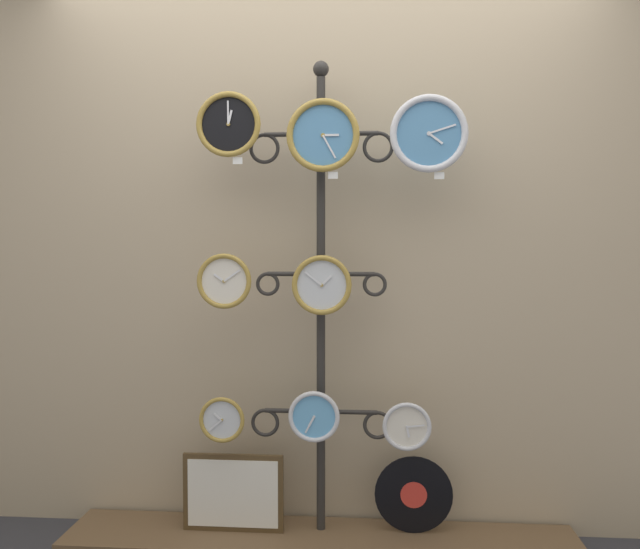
{
  "coord_description": "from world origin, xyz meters",
  "views": [
    {
      "loc": [
        0.21,
        -2.26,
        1.29
      ],
      "look_at": [
        0.0,
        0.36,
        1.18
      ],
      "focal_mm": 35.0,
      "sensor_mm": 36.0,
      "label": 1
    }
  ],
  "objects_px": {
    "clock_bottom_left": "(222,419)",
    "clock_bottom_right": "(407,426)",
    "clock_top_center": "(323,135)",
    "clock_top_right": "(429,134)",
    "clock_middle_left": "(224,281)",
    "picture_frame": "(233,493)",
    "clock_middle_center": "(322,285)",
    "clock_bottom_center": "(314,416)",
    "vinyl_record": "(414,495)",
    "display_stand": "(321,382)",
    "clock_top_left": "(229,125)"
  },
  "relations": [
    {
      "from": "display_stand",
      "to": "clock_top_left",
      "type": "distance_m",
      "value": 1.16
    },
    {
      "from": "clock_bottom_right",
      "to": "vinyl_record",
      "type": "height_order",
      "value": "clock_bottom_right"
    },
    {
      "from": "clock_bottom_right",
      "to": "vinyl_record",
      "type": "relative_size",
      "value": 0.61
    },
    {
      "from": "clock_middle_left",
      "to": "clock_middle_center",
      "type": "xyz_separation_m",
      "value": [
        0.41,
        0.01,
        -0.02
      ]
    },
    {
      "from": "display_stand",
      "to": "clock_bottom_center",
      "type": "bearing_deg",
      "value": -101.44
    },
    {
      "from": "clock_top_center",
      "to": "clock_middle_left",
      "type": "distance_m",
      "value": 0.73
    },
    {
      "from": "clock_bottom_left",
      "to": "clock_bottom_right",
      "type": "relative_size",
      "value": 0.96
    },
    {
      "from": "display_stand",
      "to": "picture_frame",
      "type": "xyz_separation_m",
      "value": [
        -0.38,
        -0.05,
        -0.48
      ]
    },
    {
      "from": "clock_bottom_center",
      "to": "clock_bottom_right",
      "type": "bearing_deg",
      "value": 1.84
    },
    {
      "from": "clock_middle_center",
      "to": "picture_frame",
      "type": "height_order",
      "value": "clock_middle_center"
    },
    {
      "from": "clock_bottom_right",
      "to": "vinyl_record",
      "type": "bearing_deg",
      "value": 65.28
    },
    {
      "from": "clock_top_right",
      "to": "clock_bottom_left",
      "type": "bearing_deg",
      "value": -179.91
    },
    {
      "from": "clock_top_center",
      "to": "clock_top_right",
      "type": "bearing_deg",
      "value": 0.36
    },
    {
      "from": "clock_top_left",
      "to": "clock_middle_left",
      "type": "distance_m",
      "value": 0.65
    },
    {
      "from": "clock_bottom_center",
      "to": "clock_middle_left",
      "type": "bearing_deg",
      "value": 179.78
    },
    {
      "from": "clock_bottom_center",
      "to": "vinyl_record",
      "type": "relative_size",
      "value": 0.65
    },
    {
      "from": "clock_top_right",
      "to": "clock_bottom_left",
      "type": "xyz_separation_m",
      "value": [
        -0.86,
        -0.0,
        -1.19
      ]
    },
    {
      "from": "clock_middle_left",
      "to": "picture_frame",
      "type": "height_order",
      "value": "clock_middle_left"
    },
    {
      "from": "picture_frame",
      "to": "clock_top_left",
      "type": "bearing_deg",
      "value": -86.59
    },
    {
      "from": "display_stand",
      "to": "clock_bottom_left",
      "type": "height_order",
      "value": "display_stand"
    },
    {
      "from": "clock_top_left",
      "to": "clock_middle_center",
      "type": "xyz_separation_m",
      "value": [
        0.38,
        0.02,
        -0.66
      ]
    },
    {
      "from": "clock_top_left",
      "to": "vinyl_record",
      "type": "xyz_separation_m",
      "value": [
        0.78,
        0.1,
        -1.57
      ]
    },
    {
      "from": "clock_top_center",
      "to": "clock_middle_center",
      "type": "xyz_separation_m",
      "value": [
        -0.01,
        0.02,
        -0.62
      ]
    },
    {
      "from": "clock_top_right",
      "to": "clock_bottom_center",
      "type": "xyz_separation_m",
      "value": [
        -0.47,
        0.0,
        -1.17
      ]
    },
    {
      "from": "clock_bottom_center",
      "to": "clock_bottom_right",
      "type": "xyz_separation_m",
      "value": [
        0.39,
        0.01,
        -0.04
      ]
    },
    {
      "from": "clock_middle_left",
      "to": "clock_bottom_right",
      "type": "bearing_deg",
      "value": 0.82
    },
    {
      "from": "display_stand",
      "to": "vinyl_record",
      "type": "height_order",
      "value": "display_stand"
    },
    {
      "from": "clock_bottom_left",
      "to": "clock_middle_left",
      "type": "bearing_deg",
      "value": 23.54
    },
    {
      "from": "display_stand",
      "to": "clock_middle_center",
      "type": "bearing_deg",
      "value": -83.44
    },
    {
      "from": "clock_top_right",
      "to": "clock_bottom_center",
      "type": "relative_size",
      "value": 1.46
    },
    {
      "from": "clock_top_center",
      "to": "clock_bottom_left",
      "type": "bearing_deg",
      "value": 179.82
    },
    {
      "from": "clock_bottom_center",
      "to": "picture_frame",
      "type": "relative_size",
      "value": 0.49
    },
    {
      "from": "display_stand",
      "to": "clock_bottom_left",
      "type": "relative_size",
      "value": 10.67
    },
    {
      "from": "clock_top_right",
      "to": "picture_frame",
      "type": "bearing_deg",
      "value": 176.48
    },
    {
      "from": "vinyl_record",
      "to": "clock_top_left",
      "type": "bearing_deg",
      "value": -172.62
    },
    {
      "from": "clock_top_center",
      "to": "clock_bottom_right",
      "type": "bearing_deg",
      "value": 2.88
    },
    {
      "from": "display_stand",
      "to": "clock_top_right",
      "type": "relative_size",
      "value": 6.59
    },
    {
      "from": "clock_top_left",
      "to": "clock_top_right",
      "type": "height_order",
      "value": "clock_top_left"
    },
    {
      "from": "vinyl_record",
      "to": "clock_bottom_center",
      "type": "bearing_deg",
      "value": -167.93
    },
    {
      "from": "clock_middle_center",
      "to": "clock_bottom_left",
      "type": "height_order",
      "value": "clock_middle_center"
    },
    {
      "from": "clock_bottom_right",
      "to": "picture_frame",
      "type": "bearing_deg",
      "value": 177.25
    },
    {
      "from": "clock_top_center",
      "to": "vinyl_record",
      "type": "relative_size",
      "value": 0.9
    },
    {
      "from": "clock_top_left",
      "to": "clock_top_center",
      "type": "xyz_separation_m",
      "value": [
        0.39,
        0.0,
        -0.05
      ]
    },
    {
      "from": "clock_top_center",
      "to": "clock_middle_center",
      "type": "relative_size",
      "value": 1.2
    },
    {
      "from": "display_stand",
      "to": "vinyl_record",
      "type": "bearing_deg",
      "value": -1.66
    },
    {
      "from": "vinyl_record",
      "to": "clock_bottom_right",
      "type": "bearing_deg",
      "value": -114.72
    },
    {
      "from": "display_stand",
      "to": "clock_middle_center",
      "type": "relative_size",
      "value": 8.32
    },
    {
      "from": "clock_top_left",
      "to": "clock_bottom_center",
      "type": "xyz_separation_m",
      "value": [
        0.35,
        0.01,
        -1.22
      ]
    },
    {
      "from": "clock_middle_center",
      "to": "vinyl_record",
      "type": "bearing_deg",
      "value": 11.62
    },
    {
      "from": "clock_middle_center",
      "to": "picture_frame",
      "type": "distance_m",
      "value": 0.99
    }
  ]
}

